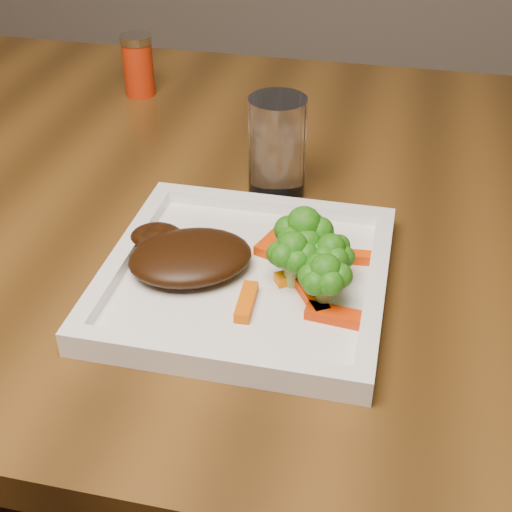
% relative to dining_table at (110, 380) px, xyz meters
% --- Properties ---
extents(dining_table, '(1.60, 0.90, 0.75)m').
position_rel_dining_table_xyz_m(dining_table, '(0.00, 0.00, 0.00)').
color(dining_table, '#563613').
rests_on(dining_table, floor).
extents(plate, '(0.27, 0.27, 0.01)m').
position_rel_dining_table_xyz_m(plate, '(0.27, -0.19, 0.38)').
color(plate, white).
rests_on(plate, dining_table).
extents(steak, '(0.15, 0.14, 0.03)m').
position_rel_dining_table_xyz_m(steak, '(0.21, -0.19, 0.40)').
color(steak, black).
rests_on(steak, plate).
extents(broccoli_0, '(0.07, 0.07, 0.07)m').
position_rel_dining_table_xyz_m(broccoli_0, '(0.32, -0.16, 0.42)').
color(broccoli_0, '#3B7112').
rests_on(broccoli_0, plate).
extents(broccoli_1, '(0.07, 0.07, 0.06)m').
position_rel_dining_table_xyz_m(broccoli_1, '(0.35, -0.18, 0.42)').
color(broccoli_1, '#137715').
rests_on(broccoli_1, plate).
extents(broccoli_2, '(0.06, 0.06, 0.06)m').
position_rel_dining_table_xyz_m(broccoli_2, '(0.35, -0.22, 0.42)').
color(broccoli_2, '#266310').
rests_on(broccoli_2, plate).
extents(broccoli_3, '(0.06, 0.06, 0.06)m').
position_rel_dining_table_xyz_m(broccoli_3, '(0.31, -0.19, 0.42)').
color(broccoli_3, '#235D0F').
rests_on(broccoli_3, plate).
extents(carrot_1, '(0.07, 0.02, 0.01)m').
position_rel_dining_table_xyz_m(carrot_1, '(0.37, -0.24, 0.39)').
color(carrot_1, red).
rests_on(carrot_1, plate).
extents(carrot_2, '(0.02, 0.05, 0.01)m').
position_rel_dining_table_xyz_m(carrot_2, '(0.28, -0.24, 0.39)').
color(carrot_2, '#E25A03').
rests_on(carrot_2, plate).
extents(carrot_3, '(0.05, 0.02, 0.01)m').
position_rel_dining_table_xyz_m(carrot_3, '(0.37, -0.14, 0.39)').
color(carrot_3, '#F13E03').
rests_on(carrot_3, plate).
extents(carrot_4, '(0.03, 0.06, 0.01)m').
position_rel_dining_table_xyz_m(carrot_4, '(0.28, -0.13, 0.39)').
color(carrot_4, '#D33903').
rests_on(carrot_4, plate).
extents(carrot_5, '(0.04, 0.06, 0.01)m').
position_rel_dining_table_xyz_m(carrot_5, '(0.34, -0.21, 0.39)').
color(carrot_5, '#DD3A03').
rests_on(carrot_5, plate).
extents(carrot_6, '(0.05, 0.04, 0.01)m').
position_rel_dining_table_xyz_m(carrot_6, '(0.32, -0.18, 0.39)').
color(carrot_6, orange).
rests_on(carrot_6, plate).
extents(spice_shaker, '(0.06, 0.06, 0.09)m').
position_rel_dining_table_xyz_m(spice_shaker, '(-0.00, 0.24, 0.42)').
color(spice_shaker, red).
rests_on(spice_shaker, dining_table).
extents(drinking_glass, '(0.09, 0.09, 0.12)m').
position_rel_dining_table_xyz_m(drinking_glass, '(0.26, -0.01, 0.44)').
color(drinking_glass, silver).
rests_on(drinking_glass, dining_table).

